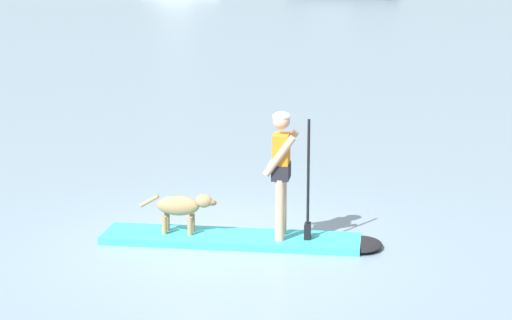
% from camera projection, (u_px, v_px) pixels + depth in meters
% --- Properties ---
extents(ground_plane, '(400.00, 400.00, 0.00)m').
position_uv_depth(ground_plane, '(231.00, 242.00, 12.16)').
color(ground_plane, gray).
extents(paddleboard, '(3.74, 1.41, 0.10)m').
position_uv_depth(paddleboard, '(248.00, 239.00, 12.12)').
color(paddleboard, '#33B2BF').
rests_on(paddleboard, ground_plane).
extents(person_paddler, '(0.65, 0.54, 1.66)m').
position_uv_depth(person_paddler, '(282.00, 166.00, 11.84)').
color(person_paddler, tan).
rests_on(person_paddler, paddleboard).
extents(dog, '(1.03, 0.33, 0.54)m').
position_uv_depth(dog, '(182.00, 207.00, 12.15)').
color(dog, '#997A51').
rests_on(dog, paddleboard).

